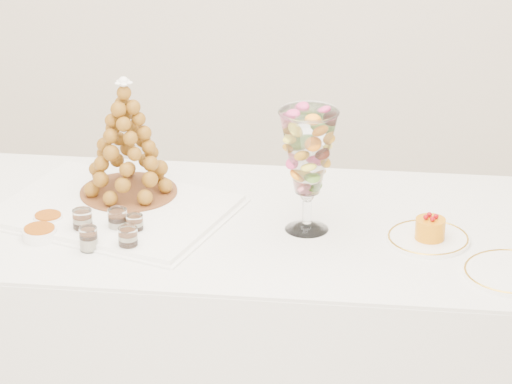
# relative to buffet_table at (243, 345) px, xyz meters

# --- Properties ---
(buffet_table) EXTENTS (2.21, 0.91, 0.84)m
(buffet_table) POSITION_rel_buffet_table_xyz_m (0.00, 0.00, 0.00)
(buffet_table) COLOR white
(buffet_table) RESTS_ON ground
(lace_tray) EXTENTS (0.75, 0.65, 0.02)m
(lace_tray) POSITION_rel_buffet_table_xyz_m (-0.39, 0.02, 0.43)
(lace_tray) COLOR white
(lace_tray) RESTS_ON buffet_table
(macaron_vase) EXTENTS (0.17, 0.17, 0.36)m
(macaron_vase) POSITION_rel_buffet_table_xyz_m (0.19, -0.02, 0.65)
(macaron_vase) COLOR white
(macaron_vase) RESTS_ON buffet_table
(cake_plate) EXTENTS (0.24, 0.24, 0.01)m
(cake_plate) POSITION_rel_buffet_table_xyz_m (0.54, -0.05, 0.42)
(cake_plate) COLOR white
(cake_plate) RESTS_ON buffet_table
(spare_plate) EXTENTS (0.27, 0.27, 0.01)m
(spare_plate) POSITION_rel_buffet_table_xyz_m (0.76, -0.23, 0.42)
(spare_plate) COLOR white
(spare_plate) RESTS_ON buffet_table
(verrine_a) EXTENTS (0.07, 0.07, 0.08)m
(verrine_a) POSITION_rel_buffet_table_xyz_m (-0.44, -0.14, 0.46)
(verrine_a) COLOR white
(verrine_a) RESTS_ON buffet_table
(verrine_b) EXTENTS (0.06, 0.06, 0.08)m
(verrine_b) POSITION_rel_buffet_table_xyz_m (-0.34, -0.11, 0.46)
(verrine_b) COLOR white
(verrine_b) RESTS_ON buffet_table
(verrine_c) EXTENTS (0.06, 0.06, 0.07)m
(verrine_c) POSITION_rel_buffet_table_xyz_m (-0.29, -0.13, 0.45)
(verrine_c) COLOR white
(verrine_c) RESTS_ON buffet_table
(verrine_d) EXTENTS (0.06, 0.06, 0.07)m
(verrine_d) POSITION_rel_buffet_table_xyz_m (-0.40, -0.23, 0.45)
(verrine_d) COLOR white
(verrine_d) RESTS_ON buffet_table
(verrine_e) EXTENTS (0.07, 0.07, 0.07)m
(verrine_e) POSITION_rel_buffet_table_xyz_m (-0.29, -0.23, 0.46)
(verrine_e) COLOR white
(verrine_e) RESTS_ON buffet_table
(ramekin_back) EXTENTS (0.09, 0.09, 0.03)m
(ramekin_back) POSITION_rel_buffet_table_xyz_m (-0.56, -0.08, 0.43)
(ramekin_back) COLOR white
(ramekin_back) RESTS_ON buffet_table
(ramekin_front) EXTENTS (0.10, 0.10, 0.03)m
(ramekin_front) POSITION_rel_buffet_table_xyz_m (-0.56, -0.18, 0.43)
(ramekin_front) COLOR white
(ramekin_front) RESTS_ON buffet_table
(croquembouche) EXTENTS (0.30, 0.30, 0.37)m
(croquembouche) POSITION_rel_buffet_table_xyz_m (-0.37, 0.12, 0.62)
(croquembouche) COLOR brown
(croquembouche) RESTS_ON lace_tray
(mousse_cake) EXTENTS (0.09, 0.09, 0.07)m
(mousse_cake) POSITION_rel_buffet_table_xyz_m (0.55, -0.05, 0.46)
(mousse_cake) COLOR orange
(mousse_cake) RESTS_ON cake_plate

